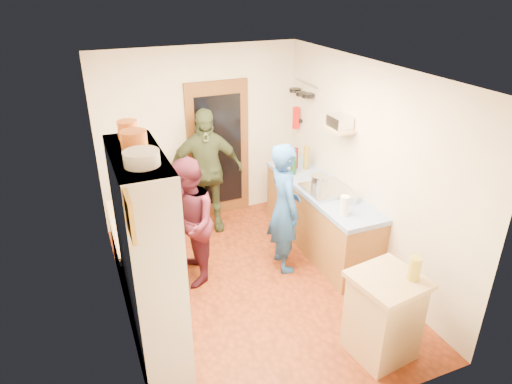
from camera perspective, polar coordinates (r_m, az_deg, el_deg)
floor at (r=5.75m, az=-0.44°, el=-11.58°), size 3.00×4.00×0.02m
ceiling at (r=4.66m, az=-0.55°, el=15.04°), size 3.00×4.00×0.02m
wall_back at (r=6.84m, az=-6.90°, el=6.97°), size 3.00×0.02×2.60m
wall_front at (r=3.55m, az=12.14°, el=-12.60°), size 3.00×0.02×2.60m
wall_left at (r=4.77m, az=-17.57°, el=-2.68°), size 0.02×4.00×2.60m
wall_right at (r=5.75m, az=13.60°, el=2.77°), size 0.02×4.00×2.60m
door_frame at (r=6.95m, az=-4.71°, el=5.20°), size 0.95×0.06×2.10m
door_glass at (r=6.92m, az=-4.62°, el=5.11°), size 0.70×0.02×1.70m
hutch_body at (r=4.20m, az=-13.07°, el=-9.43°), size 0.40×1.20×2.20m
hutch_top_shelf at (r=3.70m, az=-14.71°, el=4.43°), size 0.40×1.14×0.04m
plate_stack at (r=3.42m, az=-14.12°, el=4.12°), size 0.27×0.27×0.11m
orange_pot_a at (r=3.71m, az=-15.01°, el=6.16°), size 0.21×0.21×0.17m
orange_pot_b at (r=4.04m, az=-15.76°, el=7.53°), size 0.17×0.17×0.15m
left_counter_base at (r=5.61m, az=-13.77°, el=-8.00°), size 0.60×1.40×0.85m
left_counter_top at (r=5.38m, az=-14.27°, el=-4.00°), size 0.64×1.44×0.05m
toaster at (r=4.88m, az=-12.80°, el=-5.55°), size 0.26×0.19×0.18m
kettle at (r=5.25m, az=-14.77°, el=-3.52°), size 0.18×0.18×0.16m
orange_bowl at (r=5.44m, az=-13.68°, el=-2.75°), size 0.24×0.24×0.09m
chopping_board at (r=5.90m, az=-15.10°, el=-0.94°), size 0.33×0.26×0.02m
right_counter_base at (r=6.35m, az=7.92°, el=-3.32°), size 0.60×2.20×0.84m
right_counter_top at (r=6.14m, az=8.17°, el=0.36°), size 0.62×2.22×0.06m
hob at (r=6.02m, az=8.81°, el=0.31°), size 0.55×0.58×0.04m
pot_on_hob at (r=6.05m, az=7.92°, el=1.43°), size 0.22×0.22×0.14m
bottle_a at (r=6.43m, az=4.71°, el=3.51°), size 0.10×0.10×0.30m
bottle_b at (r=6.65m, az=4.96°, el=4.23°), size 0.09×0.09×0.30m
bottle_c at (r=6.62m, az=6.33°, el=4.33°), size 0.10×0.10×0.35m
paper_towel at (r=5.42m, az=11.01°, el=-1.70°), size 0.12×0.12×0.24m
mixing_bowl at (r=5.79m, az=11.53°, el=-0.76°), size 0.29×0.29×0.09m
island_base at (r=4.78m, az=15.57°, el=-14.94°), size 0.62×0.62×0.86m
island_top at (r=4.50m, az=16.25°, el=-10.51°), size 0.70×0.70×0.05m
cutting_board at (r=4.49m, az=15.36°, el=-10.32°), size 0.38×0.32×0.02m
oil_jar at (r=4.48m, az=19.20°, el=-9.00°), size 0.13×0.13×0.23m
pan_rail at (r=6.74m, az=6.30°, el=13.35°), size 0.02×0.65×0.02m
pan_hang_a at (r=6.59m, az=6.51°, el=11.89°), size 0.18×0.18×0.05m
pan_hang_b at (r=6.76m, az=5.68°, el=12.12°), size 0.16×0.16×0.05m
pan_hang_c at (r=6.93m, az=4.90°, el=12.57°), size 0.17×0.17×0.05m
wall_shelf at (r=5.89m, az=10.36°, el=7.76°), size 0.26×0.42×0.03m
radio at (r=5.86m, az=10.43°, el=8.60°), size 0.22×0.30×0.15m
ext_bracket at (r=7.04m, az=5.46°, el=8.87°), size 0.06×0.10×0.04m
fire_extinguisher at (r=7.00m, az=5.03°, el=9.21°), size 0.11×0.11×0.32m
picture_frame at (r=3.05m, az=-15.50°, el=-3.02°), size 0.03×0.25×0.30m
person_hob at (r=5.65m, az=3.96°, el=-2.07°), size 0.46×0.65×1.69m
person_left at (r=5.50m, az=-8.19°, el=-3.64°), size 0.69×0.84×1.60m
person_back at (r=6.56m, az=-6.21°, el=2.62°), size 1.14×0.63×1.84m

